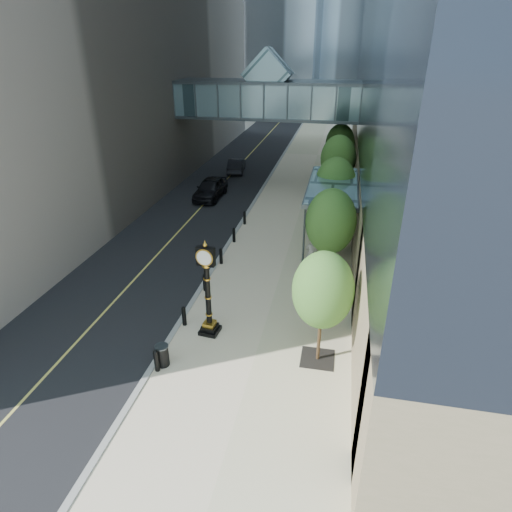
{
  "coord_description": "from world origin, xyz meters",
  "views": [
    {
      "loc": [
        3.86,
        -11.38,
        11.92
      ],
      "look_at": [
        0.19,
        6.86,
        2.66
      ],
      "focal_mm": 30.0,
      "sensor_mm": 36.0,
      "label": 1
    }
  ],
  "objects_px": {
    "street_clock": "(208,296)",
    "car_far": "(236,165)",
    "car_near": "(210,188)",
    "pedestrian": "(311,253)",
    "trash_bin": "(163,356)"
  },
  "relations": [
    {
      "from": "street_clock",
      "to": "pedestrian",
      "type": "height_order",
      "value": "street_clock"
    },
    {
      "from": "street_clock",
      "to": "pedestrian",
      "type": "distance_m",
      "value": 8.34
    },
    {
      "from": "street_clock",
      "to": "car_near",
      "type": "xyz_separation_m",
      "value": [
        -5.54,
        18.49,
        -1.15
      ]
    },
    {
      "from": "pedestrian",
      "to": "car_near",
      "type": "bearing_deg",
      "value": -46.39
    },
    {
      "from": "pedestrian",
      "to": "car_near",
      "type": "relative_size",
      "value": 0.38
    },
    {
      "from": "car_near",
      "to": "street_clock",
      "type": "bearing_deg",
      "value": -71.89
    },
    {
      "from": "pedestrian",
      "to": "car_far",
      "type": "xyz_separation_m",
      "value": [
        -9.29,
        19.65,
        -0.28
      ]
    },
    {
      "from": "street_clock",
      "to": "car_near",
      "type": "distance_m",
      "value": 19.34
    },
    {
      "from": "trash_bin",
      "to": "car_far",
      "type": "height_order",
      "value": "car_far"
    },
    {
      "from": "street_clock",
      "to": "car_far",
      "type": "height_order",
      "value": "street_clock"
    },
    {
      "from": "street_clock",
      "to": "car_near",
      "type": "height_order",
      "value": "street_clock"
    },
    {
      "from": "trash_bin",
      "to": "pedestrian",
      "type": "relative_size",
      "value": 0.48
    },
    {
      "from": "trash_bin",
      "to": "car_near",
      "type": "relative_size",
      "value": 0.18
    },
    {
      "from": "trash_bin",
      "to": "pedestrian",
      "type": "distance_m",
      "value": 11.09
    },
    {
      "from": "pedestrian",
      "to": "car_far",
      "type": "relative_size",
      "value": 0.44
    }
  ]
}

